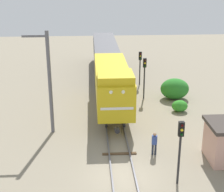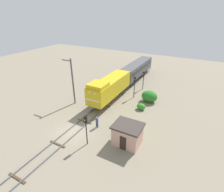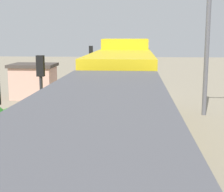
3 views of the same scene
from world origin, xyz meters
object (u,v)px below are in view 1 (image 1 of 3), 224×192
passenger_car_leading (105,52)px  traffic_signal_near (180,141)px  traffic_signal_far (140,62)px  catenary_mast (49,81)px  worker_near_track (154,142)px  traffic_signal_mid (145,71)px  locomotive (112,83)px

passenger_car_leading → traffic_signal_near: (3.20, -24.76, 0.32)m
traffic_signal_far → catenary_mast: 14.56m
worker_near_track → catenary_mast: bearing=-114.2°
traffic_signal_mid → traffic_signal_far: size_ratio=1.09×
locomotive → catenary_mast: (-5.06, -3.78, 1.51)m
traffic_signal_mid → traffic_signal_far: bearing=87.4°
traffic_signal_near → traffic_signal_mid: 14.80m
passenger_car_leading → traffic_signal_near: bearing=-82.6°
traffic_signal_near → worker_near_track: traffic_signal_near is taller
traffic_signal_far → worker_near_track: bearing=-94.4°
passenger_car_leading → traffic_signal_mid: (3.40, -9.96, 0.36)m
passenger_car_leading → catenary_mast: catenary_mast is taller
locomotive → passenger_car_leading: 13.34m
passenger_car_leading → traffic_signal_mid: size_ratio=3.38×
traffic_signal_near → traffic_signal_far: bearing=88.8°
catenary_mast → traffic_signal_near: bearing=-42.8°
passenger_car_leading → traffic_signal_far: (3.60, -5.52, 0.13)m
traffic_signal_near → catenary_mast: (-8.26, 7.64, 1.45)m
passenger_car_leading → traffic_signal_far: 6.59m
traffic_signal_mid → traffic_signal_far: traffic_signal_mid is taller
locomotive → catenary_mast: size_ratio=1.44×
passenger_car_leading → traffic_signal_mid: bearing=-71.2°
locomotive → traffic_signal_mid: bearing=44.8°
traffic_signal_mid → passenger_car_leading: bearing=108.8°
passenger_car_leading → locomotive: bearing=-90.0°
locomotive → traffic_signal_near: bearing=-74.3°
passenger_car_leading → catenary_mast: bearing=-106.5°
locomotive → traffic_signal_near: 11.86m
locomotive → traffic_signal_far: locomotive is taller
traffic_signal_near → catenary_mast: 11.35m
catenary_mast → passenger_car_leading: bearing=73.5°
passenger_car_leading → worker_near_track: 21.44m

